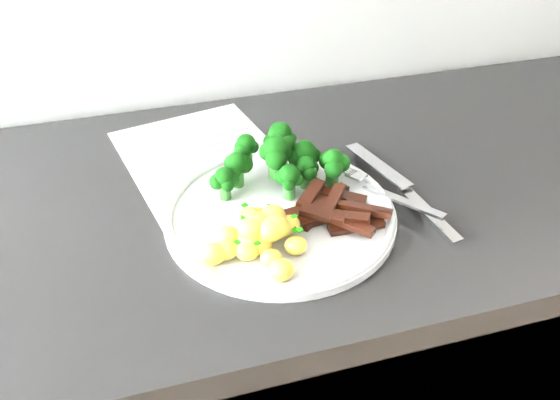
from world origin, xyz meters
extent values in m
cube|color=black|center=(0.03, 1.69, 0.43)|extent=(2.29, 0.57, 0.86)
cube|color=silver|center=(-0.13, 1.78, 0.86)|extent=(0.28, 0.35, 0.00)
cube|color=slate|center=(-0.11, 1.87, 0.86)|extent=(0.15, 0.03, 0.00)
cube|color=slate|center=(-0.12, 1.85, 0.86)|extent=(0.14, 0.03, 0.00)
cube|color=slate|center=(-0.12, 1.83, 0.86)|extent=(0.13, 0.03, 0.00)
cube|color=slate|center=(-0.13, 1.80, 0.86)|extent=(0.13, 0.03, 0.00)
cube|color=slate|center=(-0.13, 1.78, 0.86)|extent=(0.12, 0.03, 0.00)
cube|color=slate|center=(-0.13, 1.76, 0.86)|extent=(0.12, 0.03, 0.00)
cylinder|color=white|center=(-0.06, 1.63, 0.87)|extent=(0.30, 0.30, 0.01)
torus|color=white|center=(-0.06, 1.63, 0.87)|extent=(0.30, 0.30, 0.01)
cylinder|color=#245C1D|center=(-0.05, 1.69, 0.90)|extent=(0.02, 0.02, 0.03)
sphere|color=black|center=(-0.04, 1.69, 0.92)|extent=(0.02, 0.02, 0.02)
sphere|color=black|center=(-0.06, 1.70, 0.92)|extent=(0.03, 0.03, 0.03)
sphere|color=black|center=(-0.05, 1.68, 0.92)|extent=(0.03, 0.03, 0.03)
sphere|color=black|center=(-0.05, 1.69, 0.93)|extent=(0.03, 0.03, 0.03)
cylinder|color=#245C1D|center=(-0.01, 1.69, 0.89)|extent=(0.02, 0.02, 0.03)
sphere|color=black|center=(0.00, 1.69, 0.91)|extent=(0.02, 0.02, 0.02)
sphere|color=black|center=(-0.01, 1.70, 0.91)|extent=(0.03, 0.03, 0.03)
sphere|color=black|center=(-0.02, 1.69, 0.91)|extent=(0.02, 0.02, 0.02)
sphere|color=black|center=(-0.01, 1.68, 0.91)|extent=(0.02, 0.02, 0.02)
sphere|color=black|center=(-0.01, 1.69, 0.91)|extent=(0.03, 0.03, 0.03)
cylinder|color=#245C1D|center=(-0.10, 1.70, 0.88)|extent=(0.02, 0.02, 0.02)
sphere|color=black|center=(-0.09, 1.70, 0.90)|extent=(0.02, 0.02, 0.02)
sphere|color=black|center=(-0.11, 1.71, 0.90)|extent=(0.02, 0.02, 0.02)
sphere|color=black|center=(-0.11, 1.69, 0.90)|extent=(0.02, 0.02, 0.02)
sphere|color=black|center=(-0.10, 1.70, 0.91)|extent=(0.03, 0.03, 0.03)
cylinder|color=#245C1D|center=(-0.04, 1.72, 0.90)|extent=(0.02, 0.02, 0.03)
sphere|color=black|center=(-0.02, 1.73, 0.92)|extent=(0.02, 0.02, 0.02)
sphere|color=black|center=(-0.04, 1.74, 0.92)|extent=(0.03, 0.03, 0.03)
sphere|color=black|center=(-0.05, 1.72, 0.92)|extent=(0.02, 0.02, 0.02)
sphere|color=black|center=(-0.03, 1.71, 0.92)|extent=(0.03, 0.03, 0.03)
sphere|color=black|center=(-0.04, 1.72, 0.93)|extent=(0.03, 0.03, 0.03)
cylinder|color=#245C1D|center=(-0.08, 1.73, 0.89)|extent=(0.02, 0.02, 0.02)
sphere|color=black|center=(-0.07, 1.73, 0.91)|extent=(0.02, 0.02, 0.02)
sphere|color=black|center=(-0.09, 1.74, 0.91)|extent=(0.02, 0.02, 0.02)
sphere|color=black|center=(-0.09, 1.72, 0.91)|extent=(0.02, 0.02, 0.02)
sphere|color=black|center=(-0.08, 1.73, 0.92)|extent=(0.03, 0.03, 0.03)
cylinder|color=#245C1D|center=(0.02, 1.67, 0.88)|extent=(0.02, 0.02, 0.02)
sphere|color=black|center=(0.03, 1.67, 0.90)|extent=(0.03, 0.03, 0.03)
sphere|color=black|center=(0.02, 1.68, 0.90)|extent=(0.03, 0.03, 0.03)
sphere|color=black|center=(0.02, 1.66, 0.90)|extent=(0.03, 0.03, 0.03)
sphere|color=black|center=(0.02, 1.67, 0.91)|extent=(0.03, 0.03, 0.03)
cylinder|color=#245C1D|center=(-0.13, 1.67, 0.88)|extent=(0.02, 0.02, 0.02)
sphere|color=black|center=(-0.12, 1.67, 0.90)|extent=(0.02, 0.02, 0.02)
sphere|color=black|center=(-0.13, 1.68, 0.90)|extent=(0.02, 0.02, 0.02)
sphere|color=black|center=(-0.14, 1.68, 0.90)|extent=(0.02, 0.02, 0.02)
sphere|color=black|center=(-0.12, 1.67, 0.90)|extent=(0.02, 0.02, 0.02)
sphere|color=black|center=(-0.13, 1.67, 0.91)|extent=(0.02, 0.02, 0.02)
cylinder|color=#245C1D|center=(-0.04, 1.65, 0.88)|extent=(0.02, 0.02, 0.02)
sphere|color=black|center=(-0.03, 1.65, 0.90)|extent=(0.02, 0.02, 0.02)
sphere|color=black|center=(-0.05, 1.66, 0.90)|extent=(0.02, 0.02, 0.02)
sphere|color=black|center=(-0.05, 1.64, 0.90)|extent=(0.02, 0.02, 0.02)
sphere|color=black|center=(-0.04, 1.65, 0.91)|extent=(0.03, 0.03, 0.03)
cylinder|color=#245C1D|center=(-0.02, 1.67, 0.88)|extent=(0.02, 0.02, 0.02)
sphere|color=black|center=(-0.01, 1.67, 0.90)|extent=(0.02, 0.02, 0.02)
sphere|color=black|center=(-0.02, 1.68, 0.90)|extent=(0.02, 0.02, 0.02)
sphere|color=black|center=(-0.02, 1.67, 0.90)|extent=(0.02, 0.02, 0.02)
sphere|color=black|center=(-0.01, 1.66, 0.90)|extent=(0.02, 0.02, 0.02)
sphere|color=black|center=(-0.02, 1.67, 0.91)|extent=(0.03, 0.03, 0.03)
ellipsoid|color=#FACF55|center=(-0.14, 1.58, 0.88)|extent=(0.03, 0.03, 0.03)
ellipsoid|color=#FACF55|center=(-0.12, 1.56, 0.89)|extent=(0.03, 0.03, 0.03)
ellipsoid|color=#FACF55|center=(-0.10, 1.53, 0.88)|extent=(0.03, 0.02, 0.02)
ellipsoid|color=#FACF55|center=(-0.06, 1.58, 0.88)|extent=(0.03, 0.02, 0.03)
ellipsoid|color=#FACF55|center=(-0.11, 1.58, 0.88)|extent=(0.03, 0.03, 0.03)
ellipsoid|color=#FACF55|center=(-0.11, 1.56, 0.88)|extent=(0.03, 0.03, 0.02)
ellipsoid|color=#FACF55|center=(-0.16, 1.56, 0.88)|extent=(0.03, 0.03, 0.03)
ellipsoid|color=#FACF55|center=(-0.15, 1.56, 0.88)|extent=(0.03, 0.03, 0.03)
ellipsoid|color=#FACF55|center=(-0.12, 1.55, 0.88)|extent=(0.03, 0.03, 0.02)
ellipsoid|color=#FACF55|center=(-0.11, 1.59, 0.90)|extent=(0.03, 0.03, 0.03)
ellipsoid|color=#FACF55|center=(-0.09, 1.58, 0.90)|extent=(0.03, 0.03, 0.03)
ellipsoid|color=#FACF55|center=(-0.10, 1.51, 0.88)|extent=(0.03, 0.03, 0.02)
ellipsoid|color=#FACF55|center=(-0.09, 1.56, 0.90)|extent=(0.03, 0.03, 0.03)
ellipsoid|color=#FACF55|center=(-0.08, 1.58, 0.88)|extent=(0.03, 0.03, 0.03)
ellipsoid|color=#FACF55|center=(-0.09, 1.56, 0.90)|extent=(0.03, 0.03, 0.03)
ellipsoid|color=#FACF55|center=(-0.07, 1.54, 0.88)|extent=(0.03, 0.03, 0.02)
ellipsoid|color=#FACF55|center=(-0.10, 1.59, 0.90)|extent=(0.03, 0.02, 0.02)
ellipsoid|color=#FACF55|center=(-0.12, 1.57, 0.90)|extent=(0.03, 0.03, 0.03)
ellipsoid|color=#FACF55|center=(-0.11, 1.57, 0.90)|extent=(0.03, 0.03, 0.03)
cube|color=#146707|center=(-0.07, 1.55, 0.90)|extent=(0.01, 0.01, 0.00)
cube|color=#146707|center=(-0.12, 1.54, 0.90)|extent=(0.01, 0.01, 0.00)
cube|color=#146707|center=(-0.06, 1.54, 0.91)|extent=(0.01, 0.01, 0.00)
cube|color=#146707|center=(-0.11, 1.56, 0.90)|extent=(0.01, 0.01, 0.00)
cube|color=#146707|center=(-0.10, 1.55, 0.90)|extent=(0.01, 0.01, 0.00)
cube|color=#146707|center=(-0.12, 1.56, 0.90)|extent=(0.01, 0.01, 0.00)
cube|color=#146707|center=(-0.11, 1.57, 0.91)|extent=(0.01, 0.01, 0.00)
cube|color=#146707|center=(-0.14, 1.55, 0.90)|extent=(0.01, 0.01, 0.00)
cube|color=#146707|center=(-0.12, 1.60, 0.91)|extent=(0.01, 0.01, 0.00)
cube|color=#146707|center=(-0.12, 1.58, 0.91)|extent=(0.01, 0.01, 0.00)
cube|color=#146707|center=(-0.06, 1.57, 0.91)|extent=(0.01, 0.01, 0.00)
cube|color=#146707|center=(-0.11, 1.57, 0.90)|extent=(0.01, 0.01, 0.00)
cube|color=#146707|center=(-0.10, 1.57, 0.90)|extent=(0.01, 0.01, 0.00)
cube|color=#146707|center=(-0.09, 1.60, 0.90)|extent=(0.01, 0.01, 0.00)
cube|color=black|center=(-0.02, 1.59, 0.88)|extent=(0.07, 0.03, 0.01)
cube|color=black|center=(0.01, 1.59, 0.88)|extent=(0.06, 0.04, 0.02)
cube|color=black|center=(-0.03, 1.60, 0.88)|extent=(0.05, 0.05, 0.01)
cube|color=black|center=(0.00, 1.61, 0.88)|extent=(0.07, 0.05, 0.02)
cube|color=black|center=(0.02, 1.57, 0.88)|extent=(0.07, 0.02, 0.01)
cube|color=black|center=(0.01, 1.64, 0.88)|extent=(0.05, 0.04, 0.01)
cube|color=black|center=(0.02, 1.63, 0.88)|extent=(0.07, 0.05, 0.02)
cube|color=black|center=(0.00, 1.60, 0.88)|extent=(0.07, 0.03, 0.01)
cube|color=black|center=(-0.03, 1.61, 0.88)|extent=(0.07, 0.02, 0.01)
cube|color=black|center=(0.03, 1.58, 0.89)|extent=(0.07, 0.05, 0.01)
cube|color=black|center=(0.01, 1.56, 0.88)|extent=(0.05, 0.05, 0.01)
cube|color=black|center=(-0.02, 1.59, 0.89)|extent=(0.06, 0.05, 0.01)
cube|color=black|center=(0.01, 1.57, 0.89)|extent=(0.05, 0.04, 0.01)
cube|color=black|center=(0.00, 1.60, 0.89)|extent=(0.05, 0.07, 0.01)
cube|color=black|center=(-0.02, 1.63, 0.89)|extent=(0.05, 0.05, 0.02)
cube|color=silver|center=(0.10, 1.59, 0.88)|extent=(0.07, 0.11, 0.02)
cube|color=silver|center=(0.06, 1.66, 0.88)|extent=(0.03, 0.03, 0.01)
cylinder|color=silver|center=(0.05, 1.69, 0.88)|extent=(0.02, 0.04, 0.00)
cylinder|color=silver|center=(0.05, 1.69, 0.88)|extent=(0.02, 0.04, 0.00)
cylinder|color=silver|center=(0.04, 1.68, 0.88)|extent=(0.02, 0.04, 0.00)
cylinder|color=silver|center=(0.04, 1.68, 0.88)|extent=(0.02, 0.04, 0.00)
cube|color=silver|center=(0.10, 1.69, 0.88)|extent=(0.05, 0.14, 0.01)
cube|color=silver|center=(0.12, 1.57, 0.87)|extent=(0.04, 0.12, 0.02)
camera|label=1|loc=(-0.23, 1.05, 1.34)|focal=37.62mm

